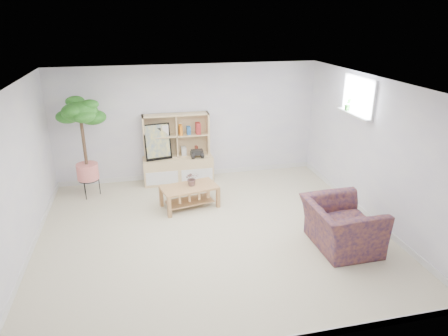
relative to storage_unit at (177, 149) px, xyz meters
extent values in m
cube|color=#B9AF89|center=(0.28, -2.24, -0.72)|extent=(5.50, 5.00, 0.01)
cube|color=white|center=(0.28, -2.24, 1.68)|extent=(5.50, 5.00, 0.01)
cube|color=silver|center=(0.28, 0.26, 0.48)|extent=(5.50, 0.01, 2.40)
cube|color=silver|center=(0.28, -4.74, 0.48)|extent=(5.50, 0.01, 2.40)
cube|color=silver|center=(-2.47, -2.24, 0.48)|extent=(0.01, 5.00, 2.40)
cube|color=silver|center=(3.03, -2.24, 0.48)|extent=(0.01, 5.00, 2.40)
cube|color=silver|center=(2.95, -1.64, 0.96)|extent=(0.14, 1.00, 0.04)
imported|color=#22722C|center=(0.12, -1.20, -0.18)|extent=(0.26, 0.23, 0.27)
imported|color=#0D0F3B|center=(2.11, -3.07, -0.31)|extent=(0.97, 1.11, 0.82)
imported|color=#205922|center=(2.95, -1.41, 1.09)|extent=(0.15, 0.14, 0.22)
camera|label=1|loc=(-0.78, -7.83, 2.61)|focal=32.00mm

